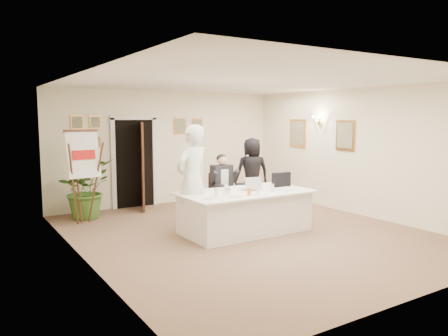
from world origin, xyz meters
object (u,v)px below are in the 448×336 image
seated_man (223,187)px  standing_man (192,180)px  standing_woman (252,172)px  potted_palm (85,189)px  flip_chart (82,182)px  oj_glass (249,192)px  laptop (250,183)px  laptop_bag (281,179)px  paper_stack (285,189)px  conference_table (245,211)px  steel_jug (228,191)px

seated_man → standing_man: size_ratio=0.70×
seated_man → standing_woman: (1.35, 0.82, 0.13)m
potted_palm → standing_man: bearing=-60.7°
flip_chart → oj_glass: (2.27, -2.60, -0.03)m
laptop → laptop_bag: 0.78m
potted_palm → paper_stack: (2.98, -3.05, 0.16)m
conference_table → laptop: laptop is taller
paper_stack → standing_man: bearing=157.9°
potted_palm → laptop_bag: size_ratio=3.11×
standing_woman → oj_glass: (-1.68, -2.25, 0.00)m
paper_stack → steel_jug: size_ratio=2.73×
standing_man → paper_stack: size_ratio=6.75×
potted_palm → laptop: 3.61m
potted_palm → laptop: bearing=-47.7°
potted_palm → oj_glass: 3.76m
potted_palm → oj_glass: (2.08, -3.12, 0.21)m
conference_table → laptop_bag: 1.09m
oj_glass → potted_palm: bearing=123.7°
flip_chart → paper_stack: bearing=-38.5°
conference_table → paper_stack: (0.74, -0.29, 0.40)m
conference_table → potted_palm: bearing=129.2°
flip_chart → seated_man: bearing=-24.2°
laptop → laptop_bag: laptop_bag is taller
standing_woman → laptop_bag: 1.87m
conference_table → standing_woman: size_ratio=1.49×
conference_table → flip_chart: flip_chart is taller
oj_glass → seated_man: bearing=76.7°
seated_man → paper_stack: 1.46m
standing_woman → potted_palm: size_ratio=1.34×
flip_chart → paper_stack: size_ratio=6.25×
laptop → steel_jug: size_ratio=3.21×
conference_table → seated_man: 1.12m
seated_man → standing_woman: size_ratio=0.84×
laptop → oj_glass: (-0.34, -0.47, -0.07)m
seated_man → laptop_bag: bearing=-55.0°
standing_man → standing_woman: (2.43, 1.50, -0.18)m
conference_table → oj_glass: size_ratio=19.26×
steel_jug → flip_chart: bearing=130.5°
seated_man → oj_glass: 1.47m
conference_table → oj_glass: 0.60m
standing_man → laptop_bag: (1.87, -0.29, -0.10)m
laptop_bag → flip_chart: bearing=149.3°
steel_jug → standing_man: bearing=134.6°
standing_man → standing_woman: size_ratio=1.21×
standing_man → flip_chart: bearing=-69.1°
standing_woman → potted_palm: (-3.77, 0.88, -0.21)m
flip_chart → potted_palm: flip_chart is taller
flip_chart → standing_man: 2.40m
standing_woman → steel_jug: 2.79m
standing_man → laptop: standing_man is taller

